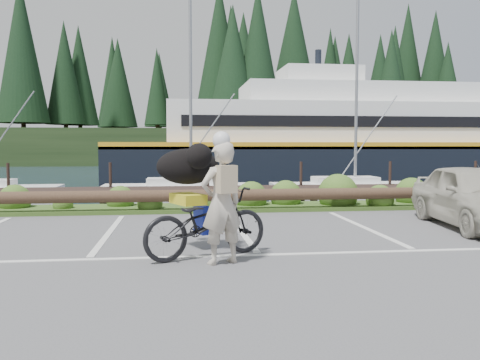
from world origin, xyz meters
The scene contains 8 objects.
ground centered at (0.00, 0.00, 0.00)m, with size 72.00×72.00×0.00m, color #4F4F51.
harbor_backdrop centered at (0.39, 78.47, 0.00)m, with size 170.00×160.00×30.00m.
vegetation_strip centered at (0.00, 5.30, 0.05)m, with size 34.00×1.60×0.10m, color #3D5B21.
log_rail centered at (0.00, 4.60, 0.00)m, with size 32.00×0.30×0.60m, color #443021, non-canonical shape.
bicycle centered at (-0.82, -0.45, 0.54)m, with size 0.72×2.06×1.08m, color black.
cyclist centered at (-0.63, -0.89, 0.89)m, with size 0.65×0.42×1.77m, color #BEB3A1.
dog centered at (-1.09, 0.15, 1.37)m, with size 1.01×0.50×0.59m, color black.
parked_car centered at (4.91, 1.72, 0.67)m, with size 1.58×3.92×1.34m, color #B8B3A2.
Camera 1 is at (-1.25, -8.15, 1.73)m, focal length 38.00 mm.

